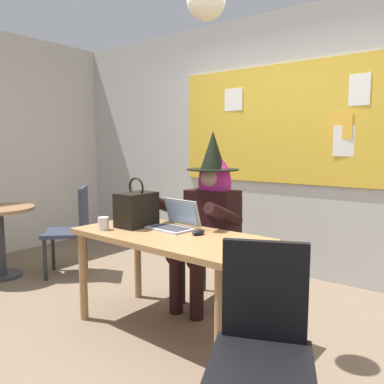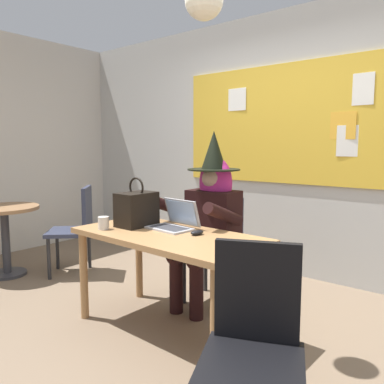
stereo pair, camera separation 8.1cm
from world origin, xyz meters
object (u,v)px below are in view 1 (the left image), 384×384
object	(u,v)px
side_table_round	(0,226)
chair_extra_corner	(263,339)
chair_at_desk	(216,243)
coffee_mug	(103,223)
chair_spare_by_window	(73,226)
computer_mouse	(198,232)
handbag	(137,209)
laptop	(175,222)
desk_main	(169,246)
person_costumed	(209,211)

from	to	relation	value
side_table_round	chair_extra_corner	size ratio (longest dim) A/B	0.78
chair_at_desk	coffee_mug	size ratio (longest dim) A/B	9.37
side_table_round	chair_spare_by_window	bearing A→B (deg)	44.51
chair_at_desk	computer_mouse	world-z (taller)	chair_at_desk
coffee_mug	side_table_round	xyz separation A→B (m)	(-1.65, 0.03, -0.24)
handbag	coffee_mug	world-z (taller)	handbag
laptop	computer_mouse	bearing A→B (deg)	-7.70
laptop	chair_extra_corner	distance (m)	1.38
chair_at_desk	laptop	bearing A→B (deg)	-4.54
chair_at_desk	computer_mouse	bearing A→B (deg)	18.85
chair_spare_by_window	chair_extra_corner	size ratio (longest dim) A/B	0.99
desk_main	chair_spare_by_window	distance (m)	1.63
chair_at_desk	person_costumed	world-z (taller)	person_costumed
chair_at_desk	computer_mouse	distance (m)	0.71
desk_main	computer_mouse	distance (m)	0.24
chair_at_desk	computer_mouse	size ratio (longest dim) A/B	8.56
computer_mouse	coffee_mug	xyz separation A→B (m)	(-0.65, -0.30, 0.03)
chair_at_desk	handbag	bearing A→B (deg)	-27.74
handbag	computer_mouse	bearing A→B (deg)	5.65
person_costumed	coffee_mug	bearing A→B (deg)	-28.57
side_table_round	coffee_mug	bearing A→B (deg)	-1.05
desk_main	handbag	xyz separation A→B (m)	(-0.36, 0.04, 0.23)
chair_at_desk	chair_extra_corner	world-z (taller)	chair_extra_corner
coffee_mug	chair_spare_by_window	size ratio (longest dim) A/B	0.10
computer_mouse	chair_spare_by_window	world-z (taller)	chair_spare_by_window
computer_mouse	desk_main	bearing A→B (deg)	-142.61
laptop	person_costumed	bearing A→B (deg)	94.06
computer_mouse	chair_extra_corner	distance (m)	1.12
handbag	coffee_mug	distance (m)	0.28
laptop	chair_extra_corner	size ratio (longest dim) A/B	0.39
desk_main	person_costumed	bearing A→B (deg)	96.83
computer_mouse	person_costumed	bearing A→B (deg)	129.40
laptop	chair_extra_corner	xyz separation A→B (m)	(1.12, -0.75, -0.25)
desk_main	computer_mouse	size ratio (longest dim) A/B	13.57
coffee_mug	chair_spare_by_window	xyz separation A→B (m)	(-1.13, 0.53, -0.25)
coffee_mug	chair_spare_by_window	world-z (taller)	chair_spare_by_window
handbag	chair_extra_corner	xyz separation A→B (m)	(1.41, -0.64, -0.33)
coffee_mug	chair_spare_by_window	bearing A→B (deg)	154.78
desk_main	coffee_mug	bearing A→B (deg)	-155.96
desk_main	laptop	xyz separation A→B (m)	(-0.08, 0.15, 0.14)
chair_at_desk	person_costumed	xyz separation A→B (m)	(0.01, -0.12, 0.29)
desk_main	laptop	bearing A→B (deg)	116.98
person_costumed	chair_spare_by_window	distance (m)	1.57
desk_main	side_table_round	xyz separation A→B (m)	(-2.11, -0.17, -0.10)
laptop	chair_spare_by_window	size ratio (longest dim) A/B	0.39
side_table_round	chair_spare_by_window	distance (m)	0.72
chair_at_desk	side_table_round	world-z (taller)	chair_at_desk
desk_main	laptop	world-z (taller)	laptop
chair_spare_by_window	chair_extra_corner	xyz separation A→B (m)	(2.64, -0.93, 0.00)
coffee_mug	computer_mouse	bearing A→B (deg)	24.53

